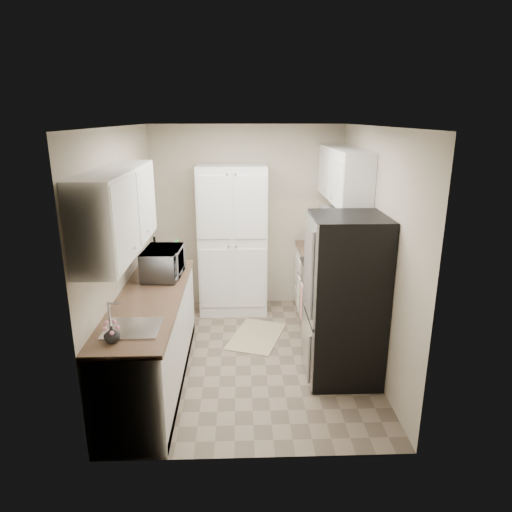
{
  "coord_description": "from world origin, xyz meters",
  "views": [
    {
      "loc": [
        -0.09,
        -4.59,
        2.59
      ],
      "look_at": [
        0.07,
        0.15,
        1.14
      ],
      "focal_mm": 32.0,
      "sensor_mm": 36.0,
      "label": 1
    }
  ],
  "objects_px": {
    "refrigerator": "(345,299)",
    "pantry_cabinet": "(233,241)",
    "toaster_oven": "(321,239)",
    "microwave": "(163,263)",
    "wine_bottle": "(155,254)",
    "electric_range": "(331,302)"
  },
  "relations": [
    {
      "from": "refrigerator",
      "to": "microwave",
      "type": "xyz_separation_m",
      "value": [
        -1.88,
        0.54,
        0.23
      ]
    },
    {
      "from": "wine_bottle",
      "to": "toaster_oven",
      "type": "xyz_separation_m",
      "value": [
        2.05,
        0.77,
        -0.05
      ]
    },
    {
      "from": "pantry_cabinet",
      "to": "electric_range",
      "type": "xyz_separation_m",
      "value": [
        1.17,
        -0.93,
        -0.52
      ]
    },
    {
      "from": "electric_range",
      "to": "wine_bottle",
      "type": "distance_m",
      "value": 2.14
    },
    {
      "from": "toaster_oven",
      "to": "pantry_cabinet",
      "type": "bearing_deg",
      "value": -168.47
    },
    {
      "from": "refrigerator",
      "to": "pantry_cabinet",
      "type": "bearing_deg",
      "value": 123.46
    },
    {
      "from": "microwave",
      "to": "wine_bottle",
      "type": "relative_size",
      "value": 1.72
    },
    {
      "from": "refrigerator",
      "to": "toaster_oven",
      "type": "relative_size",
      "value": 4.48
    },
    {
      "from": "refrigerator",
      "to": "wine_bottle",
      "type": "distance_m",
      "value": 2.21
    },
    {
      "from": "wine_bottle",
      "to": "toaster_oven",
      "type": "bearing_deg",
      "value": 20.62
    },
    {
      "from": "electric_range",
      "to": "toaster_oven",
      "type": "xyz_separation_m",
      "value": [
        -0.01,
        0.84,
        0.55
      ]
    },
    {
      "from": "refrigerator",
      "to": "microwave",
      "type": "relative_size",
      "value": 3.01
    },
    {
      "from": "electric_range",
      "to": "wine_bottle",
      "type": "relative_size",
      "value": 3.43
    },
    {
      "from": "refrigerator",
      "to": "toaster_oven",
      "type": "bearing_deg",
      "value": 89.0
    },
    {
      "from": "refrigerator",
      "to": "wine_bottle",
      "type": "relative_size",
      "value": 5.17
    },
    {
      "from": "refrigerator",
      "to": "toaster_oven",
      "type": "height_order",
      "value": "refrigerator"
    },
    {
      "from": "microwave",
      "to": "toaster_oven",
      "type": "xyz_separation_m",
      "value": [
        1.91,
        1.1,
        -0.05
      ]
    },
    {
      "from": "pantry_cabinet",
      "to": "refrigerator",
      "type": "relative_size",
      "value": 1.18
    },
    {
      "from": "toaster_oven",
      "to": "refrigerator",
      "type": "bearing_deg",
      "value": -75.5
    },
    {
      "from": "pantry_cabinet",
      "to": "wine_bottle",
      "type": "bearing_deg",
      "value": -135.86
    },
    {
      "from": "pantry_cabinet",
      "to": "microwave",
      "type": "bearing_deg",
      "value": -121.93
    },
    {
      "from": "wine_bottle",
      "to": "toaster_oven",
      "type": "distance_m",
      "value": 2.19
    }
  ]
}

